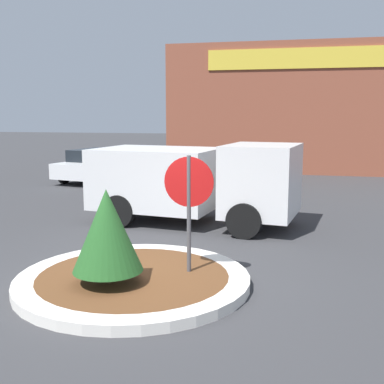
% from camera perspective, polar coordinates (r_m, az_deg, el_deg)
% --- Properties ---
extents(ground_plane, '(120.00, 120.00, 0.00)m').
position_cam_1_polar(ground_plane, '(8.12, -6.94, -10.84)').
color(ground_plane, '#38383A').
extents(traffic_island, '(3.83, 3.83, 0.17)m').
position_cam_1_polar(traffic_island, '(8.09, -6.95, -10.29)').
color(traffic_island, silver).
rests_on(traffic_island, ground_plane).
extents(stop_sign, '(0.83, 0.07, 2.12)m').
position_cam_1_polar(stop_sign, '(7.88, -0.37, -0.30)').
color(stop_sign, '#4C4C51').
rests_on(stop_sign, ground_plane).
extents(island_shrub, '(1.09, 1.09, 1.49)m').
position_cam_1_polar(island_shrub, '(7.51, -10.03, -4.48)').
color(island_shrub, brown).
rests_on(island_shrub, traffic_island).
extents(utility_truck, '(5.37, 2.87, 2.06)m').
position_cam_1_polar(utility_truck, '(12.20, 0.13, 1.48)').
color(utility_truck, silver).
rests_on(utility_truck, ground_plane).
extents(storefront_building, '(13.85, 6.07, 6.04)m').
position_cam_1_polar(storefront_building, '(25.59, 14.12, 9.51)').
color(storefront_building, brown).
rests_on(storefront_building, ground_plane).
extents(parked_sedan_white, '(2.58, 4.49, 1.34)m').
position_cam_1_polar(parked_sedan_white, '(20.56, -10.98, 3.21)').
color(parked_sedan_white, silver).
rests_on(parked_sedan_white, ground_plane).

